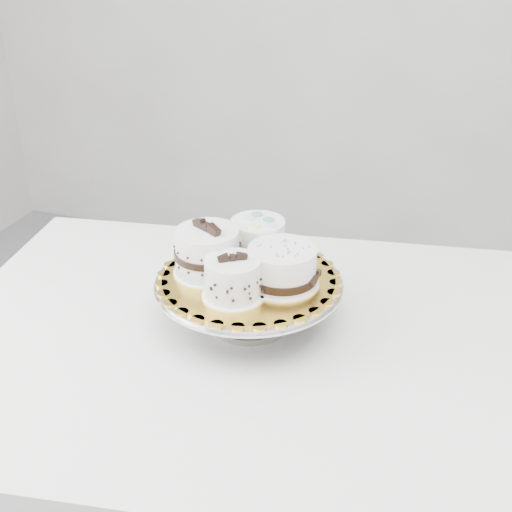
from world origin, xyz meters
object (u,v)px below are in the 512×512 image
(cake_swirl, at_px, (233,279))
(cake_board, at_px, (249,278))
(table, at_px, (276,372))
(cake_dots, at_px, (258,239))
(cake_ribbon, at_px, (283,267))
(cake_stand, at_px, (249,293))
(cake_banded, at_px, (208,253))

(cake_swirl, bearing_deg, cake_board, 53.88)
(table, relative_size, cake_dots, 10.84)
(cake_swirl, distance_m, cake_dots, 0.14)
(table, xyz_separation_m, cake_ribbon, (0.00, 0.02, 0.20))
(table, distance_m, cake_ribbon, 0.20)
(cake_stand, bearing_deg, cake_dots, 97.07)
(table, distance_m, cake_dots, 0.24)
(cake_dots, height_order, cake_ribbon, cake_dots)
(cake_banded, bearing_deg, cake_swirl, -12.68)
(table, distance_m, cake_banded, 0.25)
(cake_board, height_order, cake_swirl, cake_swirl)
(cake_dots, relative_size, cake_ribbon, 0.90)
(cake_board, relative_size, cake_ribbon, 2.23)
(cake_swirl, distance_m, cake_banded, 0.09)
(cake_stand, bearing_deg, cake_banded, -176.65)
(cake_board, bearing_deg, cake_swirl, -93.36)
(table, height_order, cake_stand, cake_stand)
(cake_swirl, bearing_deg, table, 0.21)
(cake_banded, distance_m, cake_dots, 0.10)
(cake_banded, bearing_deg, table, 20.08)
(cake_swirl, bearing_deg, cake_stand, 53.88)
(cake_board, bearing_deg, cake_dots, 97.07)
(table, relative_size, cake_banded, 8.71)
(table, bearing_deg, cake_banded, 162.15)
(table, bearing_deg, cake_dots, 115.17)
(cake_swirl, xyz_separation_m, cake_dots, (-0.01, 0.14, 0.00))
(cake_board, xyz_separation_m, cake_swirl, (-0.00, -0.07, 0.03))
(cake_banded, relative_size, cake_dots, 1.24)
(cake_board, height_order, cake_banded, cake_banded)
(cake_ribbon, bearing_deg, cake_dots, 135.01)
(table, bearing_deg, cake_stand, 148.22)
(table, distance_m, cake_swirl, 0.22)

